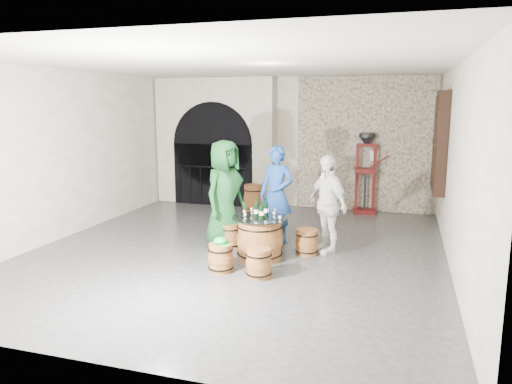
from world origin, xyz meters
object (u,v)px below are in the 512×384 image
(barrel_table, at_px, (260,238))
(side_barrel, at_px, (254,198))
(barrel_stool_far, at_px, (273,233))
(person_green, at_px, (225,194))
(corking_press, at_px, (366,167))
(barrel_stool_near_left, at_px, (221,258))
(person_white, at_px, (327,204))
(wine_bottle_center, at_px, (262,211))
(barrel_stool_right, at_px, (307,242))
(barrel_stool_left, at_px, (230,236))
(person_blue, at_px, (276,194))
(wine_bottle_left, at_px, (256,210))
(wine_bottle_right, at_px, (266,209))
(barrel_stool_near_right, at_px, (259,263))

(barrel_table, relative_size, side_barrel, 1.43)
(barrel_stool_far, distance_m, side_barrel, 2.81)
(person_green, relative_size, corking_press, 1.03)
(barrel_stool_near_left, relative_size, person_white, 0.26)
(person_green, height_order, wine_bottle_center, person_green)
(barrel_stool_right, xyz_separation_m, corking_press, (0.68, 3.54, 0.87))
(barrel_stool_left, relative_size, person_blue, 0.24)
(person_blue, distance_m, wine_bottle_left, 1.13)
(barrel_table, distance_m, wine_bottle_center, 0.52)
(wine_bottle_center, xyz_separation_m, corking_press, (1.30, 4.17, 0.24))
(wine_bottle_center, bearing_deg, barrel_stool_near_left, -127.41)
(barrel_stool_near_left, bearing_deg, barrel_stool_left, 103.62)
(barrel_stool_far, relative_size, corking_press, 0.24)
(barrel_stool_right, distance_m, person_blue, 1.16)
(person_white, bearing_deg, wine_bottle_center, -91.72)
(person_blue, distance_m, wine_bottle_center, 1.24)
(wine_bottle_right, relative_size, corking_press, 0.17)
(wine_bottle_right, bearing_deg, barrel_stool_right, 33.66)
(wine_bottle_left, height_order, wine_bottle_right, same)
(barrel_table, xyz_separation_m, person_green, (-0.83, 0.58, 0.61))
(barrel_table, xyz_separation_m, barrel_stool_right, (0.70, 0.50, -0.14))
(person_green, bearing_deg, side_barrel, 24.25)
(barrel_stool_far, xyz_separation_m, barrel_stool_near_left, (-0.39, -1.61, 0.00))
(barrel_table, height_order, barrel_stool_near_left, barrel_table)
(barrel_stool_far, bearing_deg, person_blue, 90.53)
(barrel_stool_left, bearing_deg, wine_bottle_left, -38.16)
(barrel_stool_near_right, bearing_deg, barrel_stool_far, 98.15)
(barrel_stool_near_right, xyz_separation_m, barrel_stool_near_left, (-0.63, 0.07, 0.00))
(barrel_stool_near_right, bearing_deg, barrel_stool_right, 70.64)
(barrel_stool_far, bearing_deg, barrel_table, -89.47)
(barrel_stool_near_right, distance_m, side_barrel, 4.46)
(barrel_table, distance_m, wine_bottle_right, 0.51)
(barrel_stool_left, height_order, barrel_stool_far, same)
(barrel_stool_left, xyz_separation_m, side_barrel, (-0.47, 2.92, 0.10))
(wine_bottle_left, height_order, side_barrel, wine_bottle_left)
(wine_bottle_right, bearing_deg, person_white, 34.27)
(barrel_table, bearing_deg, wine_bottle_center, -61.29)
(barrel_stool_near_right, distance_m, barrel_stool_near_left, 0.64)
(barrel_table, relative_size, person_blue, 0.51)
(barrel_stool_far, distance_m, person_white, 1.19)
(person_green, xyz_separation_m, corking_press, (2.20, 3.46, 0.13))
(wine_bottle_right, bearing_deg, barrel_stool_near_left, -119.92)
(wine_bottle_center, bearing_deg, barrel_stool_near_right, -76.97)
(wine_bottle_left, bearing_deg, wine_bottle_right, 41.15)
(person_white, relative_size, wine_bottle_right, 5.25)
(barrel_stool_left, xyz_separation_m, barrel_stool_near_right, (0.93, -1.31, 0.00))
(barrel_stool_near_right, xyz_separation_m, wine_bottle_right, (-0.15, 0.91, 0.63))
(barrel_stool_left, xyz_separation_m, person_green, (-0.13, 0.09, 0.74))
(barrel_stool_far, bearing_deg, barrel_stool_right, -26.98)
(wine_bottle_left, bearing_deg, barrel_stool_left, 141.84)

